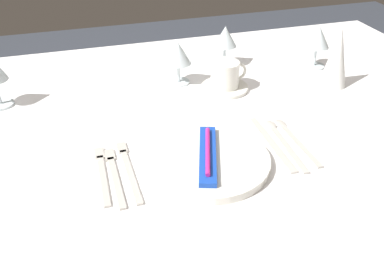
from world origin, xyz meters
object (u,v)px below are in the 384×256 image
(fork_outer, at_px, (128,168))
(wine_glass_left, at_px, (178,55))
(coffee_cup_left, at_px, (226,74))
(wine_glass_far, at_px, (318,39))
(fork_inner, at_px, (114,174))
(fork_salad, at_px, (102,172))
(dinner_knife, at_px, (273,144))
(spoon_soup, at_px, (281,139))
(napkin_folded, at_px, (337,57))
(spoon_dessert, at_px, (291,136))
(dinner_plate, at_px, (208,160))
(toothbrush_package, at_px, (208,154))
(wine_glass_right, at_px, (225,39))

(fork_outer, bearing_deg, wine_glass_left, 60.49)
(coffee_cup_left, relative_size, wine_glass_far, 0.79)
(fork_inner, distance_m, wine_glass_left, 0.47)
(fork_inner, bearing_deg, fork_salad, 150.27)
(fork_inner, height_order, wine_glass_far, wine_glass_far)
(fork_outer, xyz_separation_m, dinner_knife, (0.34, -0.01, -0.00))
(coffee_cup_left, bearing_deg, fork_outer, -137.99)
(fork_outer, bearing_deg, dinner_knife, -0.92)
(spoon_soup, xyz_separation_m, napkin_folded, (0.28, 0.22, 0.09))
(spoon_dessert, bearing_deg, dinner_knife, -160.94)
(dinner_plate, relative_size, dinner_knife, 1.17)
(toothbrush_package, relative_size, dinner_knife, 0.90)
(toothbrush_package, height_order, napkin_folded, napkin_folded)
(fork_inner, xyz_separation_m, wine_glass_right, (0.42, 0.47, 0.09))
(dinner_knife, bearing_deg, fork_salad, 178.93)
(dinner_plate, relative_size, napkin_folded, 1.54)
(spoon_soup, distance_m, napkin_folded, 0.37)
(fork_salad, distance_m, coffee_cup_left, 0.49)
(wine_glass_right, relative_size, wine_glass_far, 0.96)
(wine_glass_far, bearing_deg, dinner_plate, -141.06)
(dinner_plate, height_order, spoon_dessert, dinner_plate)
(wine_glass_right, xyz_separation_m, wine_glass_far, (0.27, -0.10, 0.00))
(fork_salad, distance_m, spoon_soup, 0.42)
(fork_outer, distance_m, coffee_cup_left, 0.45)
(dinner_plate, relative_size, wine_glass_left, 2.14)
(wine_glass_far, bearing_deg, dinner_knife, -130.89)
(wine_glass_far, relative_size, napkin_folded, 0.76)
(dinner_plate, bearing_deg, wine_glass_right, 66.00)
(spoon_soup, relative_size, coffee_cup_left, 2.08)
(fork_outer, relative_size, wine_glass_right, 1.71)
(fork_outer, bearing_deg, fork_inner, -159.58)
(spoon_soup, bearing_deg, fork_outer, -178.12)
(toothbrush_package, bearing_deg, spoon_dessert, 11.02)
(fork_salad, xyz_separation_m, wine_glass_far, (0.72, 0.37, 0.09))
(wine_glass_far, bearing_deg, wine_glass_right, 160.75)
(dinner_knife, xyz_separation_m, napkin_folded, (0.31, 0.24, 0.09))
(spoon_dessert, relative_size, wine_glass_left, 1.65)
(fork_inner, distance_m, spoon_soup, 0.40)
(wine_glass_left, distance_m, wine_glass_right, 0.20)
(spoon_soup, bearing_deg, spoon_dessert, 5.76)
(toothbrush_package, distance_m, spoon_dessert, 0.23)
(spoon_soup, relative_size, napkin_folded, 1.25)
(fork_outer, xyz_separation_m, wine_glass_left, (0.21, 0.38, 0.09))
(spoon_soup, xyz_separation_m, wine_glass_right, (0.02, 0.45, 0.09))
(fork_inner, bearing_deg, toothbrush_package, -4.94)
(fork_inner, bearing_deg, dinner_plate, -4.94)
(fork_inner, xyz_separation_m, dinner_knife, (0.37, 0.01, 0.00))
(dinner_knife, relative_size, spoon_dessert, 1.11)
(spoon_dessert, bearing_deg, fork_inner, -176.42)
(wine_glass_right, height_order, wine_glass_far, wine_glass_far)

